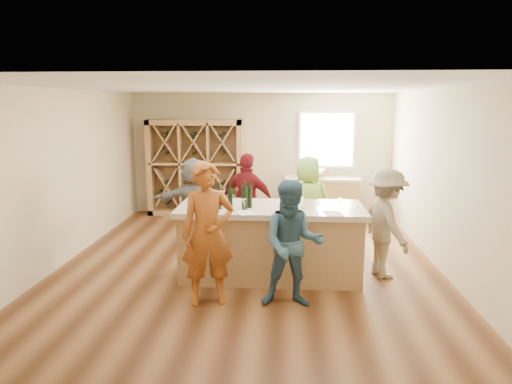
# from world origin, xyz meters

# --- Properties ---
(floor) EXTENTS (6.00, 7.00, 0.10)m
(floor) POSITION_xyz_m (0.00, 0.00, -0.05)
(floor) COLOR brown
(floor) RESTS_ON ground
(ceiling) EXTENTS (6.00, 7.00, 0.10)m
(ceiling) POSITION_xyz_m (0.00, 0.00, 2.85)
(ceiling) COLOR white
(ceiling) RESTS_ON ground
(wall_back) EXTENTS (6.00, 0.10, 2.80)m
(wall_back) POSITION_xyz_m (0.00, 3.55, 1.40)
(wall_back) COLOR #C6B58F
(wall_back) RESTS_ON ground
(wall_front) EXTENTS (6.00, 0.10, 2.80)m
(wall_front) POSITION_xyz_m (0.00, -3.55, 1.40)
(wall_front) COLOR #C6B58F
(wall_front) RESTS_ON ground
(wall_left) EXTENTS (0.10, 7.00, 2.80)m
(wall_left) POSITION_xyz_m (-3.05, 0.00, 1.40)
(wall_left) COLOR #C6B58F
(wall_left) RESTS_ON ground
(wall_right) EXTENTS (0.10, 7.00, 2.80)m
(wall_right) POSITION_xyz_m (3.05, 0.00, 1.40)
(wall_right) COLOR #C6B58F
(wall_right) RESTS_ON ground
(window_frame) EXTENTS (1.30, 0.06, 1.30)m
(window_frame) POSITION_xyz_m (1.50, 3.47, 1.75)
(window_frame) COLOR white
(window_frame) RESTS_ON wall_back
(window_pane) EXTENTS (1.18, 0.01, 1.18)m
(window_pane) POSITION_xyz_m (1.50, 3.44, 1.75)
(window_pane) COLOR white
(window_pane) RESTS_ON wall_back
(wine_rack) EXTENTS (2.20, 0.45, 2.20)m
(wine_rack) POSITION_xyz_m (-1.50, 3.27, 1.10)
(wine_rack) COLOR #A78050
(wine_rack) RESTS_ON floor
(back_counter_base) EXTENTS (1.60, 0.58, 0.86)m
(back_counter_base) POSITION_xyz_m (1.40, 3.20, 0.43)
(back_counter_base) COLOR #A78050
(back_counter_base) RESTS_ON floor
(back_counter_top) EXTENTS (1.70, 0.62, 0.06)m
(back_counter_top) POSITION_xyz_m (1.40, 3.20, 0.89)
(back_counter_top) COLOR #BFB09C
(back_counter_top) RESTS_ON back_counter_base
(sink) EXTENTS (0.54, 0.54, 0.19)m
(sink) POSITION_xyz_m (1.20, 3.20, 1.01)
(sink) COLOR silver
(sink) RESTS_ON back_counter_top
(faucet) EXTENTS (0.02, 0.02, 0.30)m
(faucet) POSITION_xyz_m (1.20, 3.38, 1.07)
(faucet) COLOR silver
(faucet) RESTS_ON back_counter_top
(tasting_counter_base) EXTENTS (2.60, 1.00, 1.00)m
(tasting_counter_base) POSITION_xyz_m (0.37, -0.52, 0.50)
(tasting_counter_base) COLOR #A78050
(tasting_counter_base) RESTS_ON floor
(tasting_counter_top) EXTENTS (2.72, 1.12, 0.08)m
(tasting_counter_top) POSITION_xyz_m (0.37, -0.52, 1.04)
(tasting_counter_top) COLOR #BFB09C
(tasting_counter_top) RESTS_ON tasting_counter_base
(wine_bottle_b) EXTENTS (0.10, 0.10, 0.30)m
(wine_bottle_b) POSITION_xyz_m (-0.36, -0.73, 1.23)
(wine_bottle_b) COLOR black
(wine_bottle_b) RESTS_ON tasting_counter_top
(wine_bottle_c) EXTENTS (0.09, 0.09, 0.28)m
(wine_bottle_c) POSITION_xyz_m (-0.22, -0.65, 1.22)
(wine_bottle_c) COLOR black
(wine_bottle_c) RESTS_ON tasting_counter_top
(wine_bottle_d) EXTENTS (0.11, 0.11, 0.33)m
(wine_bottle_d) POSITION_xyz_m (-0.00, -0.74, 1.24)
(wine_bottle_d) COLOR black
(wine_bottle_d) RESTS_ON tasting_counter_top
(wine_bottle_e) EXTENTS (0.08, 0.08, 0.32)m
(wine_bottle_e) POSITION_xyz_m (0.06, -0.62, 1.24)
(wine_bottle_e) COLOR black
(wine_bottle_e) RESTS_ON tasting_counter_top
(wine_glass_a) EXTENTS (0.09, 0.09, 0.20)m
(wine_glass_a) POSITION_xyz_m (0.02, -0.95, 1.18)
(wine_glass_a) COLOR white
(wine_glass_a) RESTS_ON tasting_counter_top
(wine_glass_b) EXTENTS (0.08, 0.08, 0.19)m
(wine_glass_b) POSITION_xyz_m (0.58, -1.02, 1.17)
(wine_glass_b) COLOR white
(wine_glass_b) RESTS_ON tasting_counter_top
(wine_glass_c) EXTENTS (0.09, 0.09, 0.18)m
(wine_glass_c) POSITION_xyz_m (1.02, -0.94, 1.17)
(wine_glass_c) COLOR white
(wine_glass_c) RESTS_ON tasting_counter_top
(wine_glass_d) EXTENTS (0.08, 0.08, 0.17)m
(wine_glass_d) POSITION_xyz_m (0.83, -0.62, 1.16)
(wine_glass_d) COLOR white
(wine_glass_d) RESTS_ON tasting_counter_top
(wine_glass_e) EXTENTS (0.08, 0.08, 0.17)m
(wine_glass_e) POSITION_xyz_m (1.34, -0.77, 1.16)
(wine_glass_e) COLOR white
(wine_glass_e) RESTS_ON tasting_counter_top
(tasting_menu_a) EXTENTS (0.30, 0.35, 0.00)m
(tasting_menu_a) POSITION_xyz_m (0.03, -0.95, 1.08)
(tasting_menu_a) COLOR white
(tasting_menu_a) RESTS_ON tasting_counter_top
(tasting_menu_b) EXTENTS (0.34, 0.39, 0.00)m
(tasting_menu_b) POSITION_xyz_m (0.61, -0.92, 1.08)
(tasting_menu_b) COLOR white
(tasting_menu_b) RESTS_ON tasting_counter_top
(tasting_menu_c) EXTENTS (0.28, 0.35, 0.00)m
(tasting_menu_c) POSITION_xyz_m (1.23, -0.92, 1.08)
(tasting_menu_c) COLOR white
(tasting_menu_c) RESTS_ON tasting_counter_top
(person_near_left) EXTENTS (0.78, 0.65, 1.85)m
(person_near_left) POSITION_xyz_m (-0.40, -1.50, 0.93)
(person_near_left) COLOR #994C19
(person_near_left) RESTS_ON floor
(person_near_right) EXTENTS (0.80, 0.45, 1.64)m
(person_near_right) POSITION_xyz_m (0.68, -1.51, 0.82)
(person_near_right) COLOR #335972
(person_near_right) RESTS_ON floor
(person_server) EXTENTS (0.78, 1.16, 1.64)m
(person_server) POSITION_xyz_m (2.07, -0.40, 0.82)
(person_server) COLOR gray
(person_server) RESTS_ON floor
(person_far_mid) EXTENTS (1.12, 0.81, 1.72)m
(person_far_mid) POSITION_xyz_m (-0.08, 0.76, 0.86)
(person_far_mid) COLOR #590F14
(person_far_mid) RESTS_ON floor
(person_far_right) EXTENTS (0.86, 0.60, 1.69)m
(person_far_right) POSITION_xyz_m (0.97, 0.73, 0.84)
(person_far_right) COLOR #8CC64C
(person_far_right) RESTS_ON floor
(person_far_left) EXTENTS (1.56, 0.73, 1.62)m
(person_far_left) POSITION_xyz_m (-1.06, 0.89, 0.81)
(person_far_left) COLOR slate
(person_far_left) RESTS_ON floor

